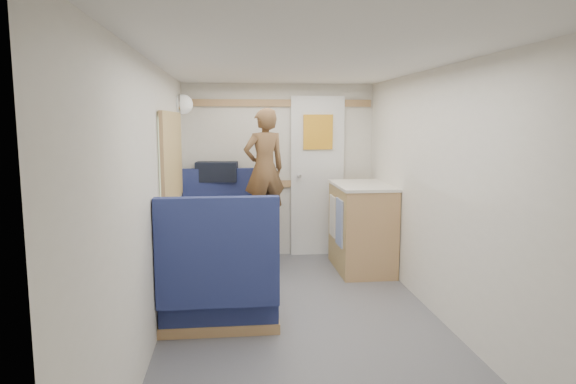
{
  "coord_description": "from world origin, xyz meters",
  "views": [
    {
      "loc": [
        -0.54,
        -3.68,
        1.59
      ],
      "look_at": [
        -0.04,
        0.9,
        0.94
      ],
      "focal_mm": 32.0,
      "sensor_mm": 36.0,
      "label": 1
    }
  ],
  "objects": [
    {
      "name": "dome_light",
      "position": [
        -1.04,
        1.85,
        1.75
      ],
      "size": [
        0.2,
        0.2,
        0.2
      ],
      "primitive_type": "sphere",
      "color": "white",
      "rests_on": "wall_left"
    },
    {
      "name": "oak_trim_high",
      "position": [
        0.0,
        2.23,
        1.78
      ],
      "size": [
        2.15,
        0.02,
        0.08
      ],
      "primitive_type": "cube",
      "color": "#A8894B",
      "rests_on": "wall_back"
    },
    {
      "name": "beer_glass",
      "position": [
        -0.5,
        1.12,
        0.77
      ],
      "size": [
        0.06,
        0.06,
        0.09
      ],
      "primitive_type": "cylinder",
      "color": "brown",
      "rests_on": "dinette_table"
    },
    {
      "name": "wall_right",
      "position": [
        1.1,
        0.0,
        1.0
      ],
      "size": [
        0.02,
        4.5,
        2.0
      ],
      "primitive_type": "cube",
      "color": "silver",
      "rests_on": "floor"
    },
    {
      "name": "side_window",
      "position": [
        -1.08,
        1.0,
        1.25
      ],
      "size": [
        0.04,
        1.3,
        0.72
      ],
      "primitive_type": "cube",
      "color": "#B2C0A2",
      "rests_on": "wall_left"
    },
    {
      "name": "pepper_grinder",
      "position": [
        -0.7,
        1.09,
        0.77
      ],
      "size": [
        0.04,
        0.04,
        0.1
      ],
      "primitive_type": "cylinder",
      "color": "black",
      "rests_on": "dinette_table"
    },
    {
      "name": "wine_glass",
      "position": [
        -0.61,
        0.81,
        0.84
      ],
      "size": [
        0.08,
        0.08,
        0.17
      ],
      "color": "white",
      "rests_on": "dinette_table"
    },
    {
      "name": "duffel_bag",
      "position": [
        -0.71,
        2.12,
        1.01
      ],
      "size": [
        0.48,
        0.27,
        0.22
      ],
      "primitive_type": "cube",
      "rotation": [
        0.0,
        0.0,
        -0.11
      ],
      "color": "black",
      "rests_on": "ledge"
    },
    {
      "name": "cheese_block",
      "position": [
        -0.6,
        0.63,
        0.76
      ],
      "size": [
        0.12,
        0.1,
        0.04
      ],
      "primitive_type": "cube",
      "rotation": [
        0.0,
        0.0,
        0.42
      ],
      "color": "#E2DA82",
      "rests_on": "tray"
    },
    {
      "name": "dinette_table",
      "position": [
        -0.65,
        1.0,
        0.57
      ],
      "size": [
        0.62,
        0.92,
        0.72
      ],
      "color": "white",
      "rests_on": "floor"
    },
    {
      "name": "ledge",
      "position": [
        -0.65,
        2.12,
        0.88
      ],
      "size": [
        0.9,
        0.14,
        0.04
      ],
      "primitive_type": "cube",
      "color": "#A8894B",
      "rests_on": "bench_far"
    },
    {
      "name": "orange_fruit",
      "position": [
        -0.49,
        0.98,
        0.77
      ],
      "size": [
        0.07,
        0.07,
        0.07
      ],
      "primitive_type": "sphere",
      "color": "orange",
      "rests_on": "tray"
    },
    {
      "name": "tray",
      "position": [
        -0.48,
        0.92,
        0.73
      ],
      "size": [
        0.34,
        0.4,
        0.02
      ],
      "primitive_type": "cube",
      "rotation": [
        0.0,
        0.0,
        -0.27
      ],
      "color": "silver",
      "rests_on": "dinette_table"
    },
    {
      "name": "rear_door",
      "position": [
        0.45,
        2.22,
        0.97
      ],
      "size": [
        0.62,
        0.12,
        1.86
      ],
      "color": "white",
      "rests_on": "wall_back"
    },
    {
      "name": "ceiling",
      "position": [
        0.0,
        0.0,
        2.0
      ],
      "size": [
        4.5,
        4.5,
        0.0
      ],
      "primitive_type": "plane",
      "rotation": [
        3.14,
        0.0,
        0.0
      ],
      "color": "silver",
      "rests_on": "wall_back"
    },
    {
      "name": "tumbler_mid",
      "position": [
        -0.73,
        1.25,
        0.77
      ],
      "size": [
        0.06,
        0.06,
        0.1
      ],
      "primitive_type": "cylinder",
      "color": "white",
      "rests_on": "dinette_table"
    },
    {
      "name": "bench_far",
      "position": [
        -0.65,
        1.86,
        0.3
      ],
      "size": [
        0.9,
        0.59,
        1.05
      ],
      "color": "#191E50",
      "rests_on": "floor"
    },
    {
      "name": "floor",
      "position": [
        0.0,
        0.0,
        0.0
      ],
      "size": [
        4.5,
        4.5,
        0.0
      ],
      "primitive_type": "plane",
      "color": "#515156",
      "rests_on": "ground"
    },
    {
      "name": "tumbler_left",
      "position": [
        -0.88,
        0.74,
        0.77
      ],
      "size": [
        0.06,
        0.06,
        0.1
      ],
      "primitive_type": "cylinder",
      "color": "white",
      "rests_on": "dinette_table"
    },
    {
      "name": "galley_counter",
      "position": [
        0.82,
        1.55,
        0.47
      ],
      "size": [
        0.57,
        0.92,
        0.92
      ],
      "color": "#A8894B",
      "rests_on": "floor"
    },
    {
      "name": "wall_back",
      "position": [
        0.0,
        2.25,
        1.0
      ],
      "size": [
        2.2,
        0.02,
        2.0
      ],
      "primitive_type": "cube",
      "color": "silver",
      "rests_on": "floor"
    },
    {
      "name": "oak_trim_low",
      "position": [
        0.0,
        2.23,
        0.85
      ],
      "size": [
        2.15,
        0.02,
        0.08
      ],
      "primitive_type": "cube",
      "color": "#A8894B",
      "rests_on": "wall_back"
    },
    {
      "name": "bread_loaf",
      "position": [
        -0.43,
        1.37,
        0.77
      ],
      "size": [
        0.2,
        0.27,
        0.1
      ],
      "primitive_type": "cube",
      "rotation": [
        0.0,
        0.0,
        0.31
      ],
      "color": "olive",
      "rests_on": "dinette_table"
    },
    {
      "name": "person",
      "position": [
        -0.2,
        1.68,
        1.08
      ],
      "size": [
        0.54,
        0.44,
        1.26
      ],
      "primitive_type": "imported",
      "rotation": [
        0.0,
        0.0,
        3.5
      ],
      "color": "brown",
      "rests_on": "bench_far"
    },
    {
      "name": "bench_near",
      "position": [
        -0.65,
        0.14,
        0.3
      ],
      "size": [
        0.9,
        0.59,
        1.05
      ],
      "color": "#191E50",
      "rests_on": "floor"
    },
    {
      "name": "wall_left",
      "position": [
        -1.1,
        0.0,
        1.0
      ],
      "size": [
        0.02,
        4.5,
        2.0
      ],
      "primitive_type": "cube",
      "color": "silver",
      "rests_on": "floor"
    }
  ]
}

